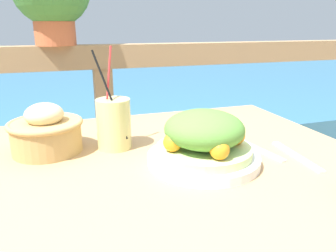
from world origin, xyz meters
TOP-DOWN VIEW (x-y plane):
  - patio_table at (0.00, 0.00)m, footprint 1.04×0.77m
  - railing_fence at (0.00, 0.66)m, footprint 2.80×0.08m
  - sea_backdrop at (0.00, 3.16)m, footprint 12.00×4.00m
  - salad_plate at (0.12, -0.05)m, footprint 0.25×0.25m
  - drink_glass at (-0.05, 0.11)m, footprint 0.08×0.08m
  - bread_basket at (-0.20, 0.13)m, footprint 0.17×0.17m
  - fork at (0.28, -0.02)m, footprint 0.04×0.18m
  - knife at (0.34, -0.09)m, footprint 0.03×0.18m

SIDE VIEW (x-z plane):
  - sea_backdrop at x=0.00m, z-range 0.00..0.35m
  - patio_table at x=0.00m, z-range 0.26..1.00m
  - railing_fence at x=0.00m, z-range 0.25..1.20m
  - fork at x=0.28m, z-range 0.74..0.74m
  - knife at x=0.34m, z-range 0.74..0.74m
  - bread_basket at x=-0.20m, z-range 0.73..0.85m
  - salad_plate at x=0.12m, z-range 0.73..0.85m
  - drink_glass at x=-0.05m, z-range 0.68..0.92m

